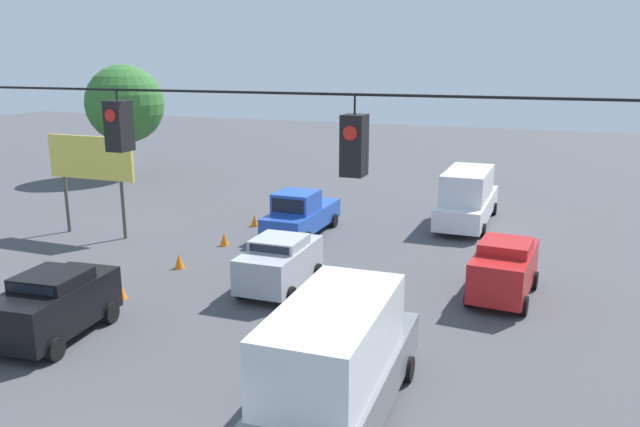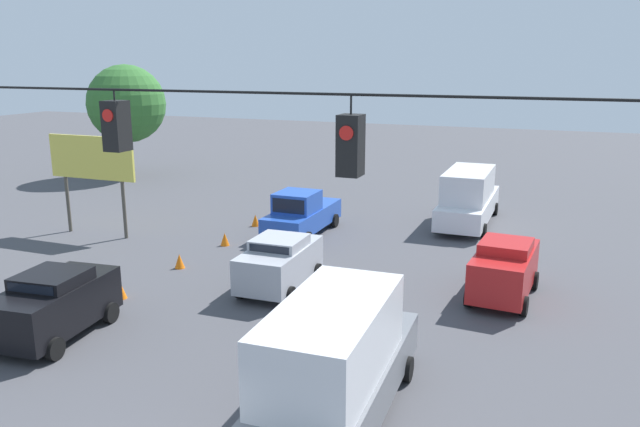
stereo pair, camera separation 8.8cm
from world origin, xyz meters
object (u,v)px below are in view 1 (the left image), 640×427
at_px(box_truck_grey_crossing_near, 336,365).
at_px(traffic_cone_second, 121,291).
at_px(sedan_silver_withflow_mid, 280,262).
at_px(traffic_cone_nearest, 48,328).
at_px(box_truck_white_oncoming_deep, 467,197).
at_px(sedan_black_parked_shoulder, 55,304).
at_px(roadside_billboard, 91,163).
at_px(pickup_truck_blue_withflow_far, 301,214).
at_px(traffic_cone_fourth, 224,239).
at_px(sedan_red_oncoming_far, 504,268).
at_px(overhead_signal_span, 126,238).
at_px(traffic_cone_third, 179,261).
at_px(tree_horizon_right, 125,104).
at_px(traffic_cone_fifth, 255,220).

bearing_deg(box_truck_grey_crossing_near, traffic_cone_second, -25.52).
bearing_deg(sedan_silver_withflow_mid, traffic_cone_nearest, 52.52).
relative_size(box_truck_white_oncoming_deep, traffic_cone_nearest, 12.22).
relative_size(sedan_black_parked_shoulder, roadside_billboard, 0.90).
height_order(pickup_truck_blue_withflow_far, sedan_silver_withflow_mid, pickup_truck_blue_withflow_far).
height_order(sedan_silver_withflow_mid, traffic_cone_fourth, sedan_silver_withflow_mid).
height_order(sedan_silver_withflow_mid, traffic_cone_second, sedan_silver_withflow_mid).
bearing_deg(sedan_red_oncoming_far, overhead_signal_span, 67.32).
xyz_separation_m(traffic_cone_third, tree_horizon_right, (14.32, -15.56, 4.71)).
xyz_separation_m(sedan_red_oncoming_far, traffic_cone_nearest, (12.10, 8.09, -0.76)).
xyz_separation_m(box_truck_grey_crossing_near, traffic_cone_second, (9.37, -4.47, -1.17)).
distance_m(traffic_cone_second, traffic_cone_fifth, 10.19).
distance_m(traffic_cone_second, traffic_cone_fourth, 6.76).
bearing_deg(traffic_cone_nearest, sedan_black_parked_shoulder, -150.23).
distance_m(box_truck_grey_crossing_near, traffic_cone_fourth, 14.58).
relative_size(box_truck_white_oncoming_deep, sedan_red_oncoming_far, 1.70).
distance_m(traffic_cone_nearest, traffic_cone_fifth, 13.44).
xyz_separation_m(overhead_signal_span, traffic_cone_fifth, (6.89, -18.05, -4.69)).
distance_m(box_truck_grey_crossing_near, pickup_truck_blue_withflow_far, 15.63).
bearing_deg(traffic_cone_second, box_truck_grey_crossing_near, 154.48).
height_order(box_truck_grey_crossing_near, sedan_red_oncoming_far, box_truck_grey_crossing_near).
distance_m(overhead_signal_span, pickup_truck_blue_withflow_far, 18.40).
height_order(sedan_red_oncoming_far, traffic_cone_third, sedan_red_oncoming_far).
bearing_deg(sedan_silver_withflow_mid, sedan_red_oncoming_far, -164.87).
relative_size(box_truck_grey_crossing_near, traffic_cone_fourth, 12.59).
height_order(traffic_cone_nearest, tree_horizon_right, tree_horizon_right).
height_order(traffic_cone_nearest, traffic_cone_third, same).
xyz_separation_m(overhead_signal_span, pickup_truck_blue_withflow_far, (4.19, -17.46, -4.00)).
height_order(pickup_truck_blue_withflow_far, traffic_cone_third, pickup_truck_blue_withflow_far).
distance_m(pickup_truck_blue_withflow_far, traffic_cone_fourth, 3.80).
relative_size(overhead_signal_span, sedan_silver_withflow_mid, 5.67).
xyz_separation_m(sedan_black_parked_shoulder, roadside_billboard, (6.45, -9.27, 2.34)).
relative_size(traffic_cone_second, roadside_billboard, 0.12).
bearing_deg(sedan_red_oncoming_far, pickup_truck_blue_withflow_far, -26.61).
bearing_deg(tree_horizon_right, box_truck_grey_crossing_near, 135.21).
xyz_separation_m(sedan_black_parked_shoulder, sedan_silver_withflow_mid, (-4.44, -5.95, -0.04)).
bearing_deg(overhead_signal_span, roadside_billboard, -47.09).
bearing_deg(sedan_black_parked_shoulder, sedan_red_oncoming_far, -146.19).
relative_size(box_truck_grey_crossing_near, roadside_billboard, 1.57).
xyz_separation_m(overhead_signal_span, box_truck_grey_crossing_near, (-2.58, -3.39, -3.52)).
bearing_deg(sedan_red_oncoming_far, box_truck_grey_crossing_near, 73.67).
bearing_deg(sedan_black_parked_shoulder, box_truck_grey_crossing_near, 171.61).
xyz_separation_m(sedan_silver_withflow_mid, traffic_cone_fifth, (4.75, -7.36, -0.70)).
bearing_deg(sedan_silver_withflow_mid, traffic_cone_second, 31.28).
distance_m(sedan_silver_withflow_mid, traffic_cone_second, 5.49).
relative_size(overhead_signal_span, box_truck_white_oncoming_deep, 3.19).
bearing_deg(box_truck_white_oncoming_deep, box_truck_grey_crossing_near, 89.68).
bearing_deg(traffic_cone_second, pickup_truck_blue_withflow_far, -105.15).
bearing_deg(traffic_cone_second, traffic_cone_fifth, -89.44).
height_order(overhead_signal_span, roadside_billboard, overhead_signal_span).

